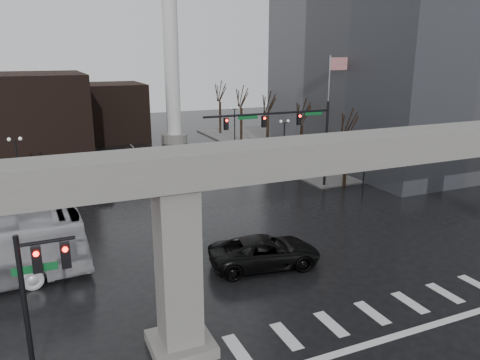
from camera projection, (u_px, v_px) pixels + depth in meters
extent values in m
plane|color=black|center=(319.00, 313.00, 22.83)|extent=(160.00, 160.00, 0.00)
cube|color=slate|center=(335.00, 143.00, 64.68)|extent=(28.00, 36.00, 0.15)
cube|color=gray|center=(327.00, 153.00, 20.70)|extent=(48.00, 2.20, 1.40)
cube|color=gray|center=(178.00, 272.00, 19.13)|extent=(1.60, 1.60, 7.30)
cube|color=gray|center=(181.00, 344.00, 20.04)|extent=(2.60, 2.60, 0.50)
cube|color=black|center=(12.00, 119.00, 53.10)|extent=(16.00, 14.00, 10.00)
cube|color=black|center=(108.00, 112.00, 66.85)|extent=(10.00, 10.00, 8.00)
cylinder|color=silver|center=(170.00, 31.00, 61.76)|extent=(2.00, 2.00, 30.00)
cylinder|color=gray|center=(174.00, 138.00, 65.58)|extent=(3.60, 3.60, 1.20)
cylinder|color=black|center=(326.00, 145.00, 43.33)|extent=(0.24, 0.24, 8.00)
cylinder|color=black|center=(269.00, 114.00, 40.15)|extent=(12.00, 0.18, 0.18)
cube|color=black|center=(299.00, 119.00, 41.49)|extent=(0.35, 0.30, 1.00)
cube|color=black|center=(264.00, 121.00, 40.12)|extent=(0.35, 0.30, 1.00)
cube|color=black|center=(226.00, 124.00, 38.76)|extent=(0.35, 0.30, 1.00)
sphere|color=#FF0C05|center=(300.00, 116.00, 41.25)|extent=(0.20, 0.20, 0.20)
cube|color=#0C5826|center=(314.00, 113.00, 41.95)|extent=(1.80, 0.05, 0.35)
cube|color=#0C5826|center=(248.00, 117.00, 39.42)|extent=(1.80, 0.05, 0.35)
cylinder|color=black|center=(25.00, 310.00, 17.49)|extent=(0.20, 0.20, 6.00)
cylinder|color=black|center=(47.00, 242.00, 17.19)|extent=(2.00, 0.14, 0.14)
cube|color=black|center=(37.00, 260.00, 17.21)|extent=(0.35, 0.30, 1.00)
cube|color=black|center=(66.00, 255.00, 17.59)|extent=(0.35, 0.30, 1.00)
cube|color=#0C5826|center=(35.00, 269.00, 17.26)|extent=(1.60, 0.05, 0.30)
cylinder|color=silver|center=(327.00, 118.00, 46.48)|extent=(0.12, 0.12, 12.00)
cube|color=#B31313|center=(339.00, 64.00, 45.49)|extent=(2.00, 0.03, 1.20)
cylinder|color=black|center=(364.00, 173.00, 39.80)|extent=(0.14, 0.14, 4.80)
cube|color=black|center=(366.00, 145.00, 39.17)|extent=(0.90, 0.06, 0.06)
sphere|color=silver|center=(362.00, 143.00, 38.94)|extent=(0.32, 0.32, 0.32)
sphere|color=silver|center=(370.00, 143.00, 39.29)|extent=(0.32, 0.32, 0.32)
cylinder|color=black|center=(284.00, 144.00, 52.14)|extent=(0.14, 0.14, 4.80)
cube|color=black|center=(285.00, 123.00, 51.52)|extent=(0.90, 0.06, 0.06)
sphere|color=silver|center=(281.00, 121.00, 51.29)|extent=(0.32, 0.32, 0.32)
sphere|color=silver|center=(288.00, 121.00, 51.64)|extent=(0.32, 0.32, 0.32)
cylinder|color=black|center=(235.00, 126.00, 64.49)|extent=(0.14, 0.14, 4.80)
cube|color=black|center=(235.00, 109.00, 63.87)|extent=(0.90, 0.06, 0.06)
sphere|color=silver|center=(232.00, 108.00, 63.64)|extent=(0.32, 0.32, 0.32)
sphere|color=silver|center=(238.00, 107.00, 63.99)|extent=(0.32, 0.32, 0.32)
cylinder|color=black|center=(15.00, 216.00, 29.28)|extent=(0.14, 0.14, 4.80)
cube|color=black|center=(10.00, 180.00, 28.66)|extent=(0.90, 0.06, 0.06)
sphere|color=silver|center=(1.00, 177.00, 28.43)|extent=(0.32, 0.32, 0.32)
sphere|color=silver|center=(18.00, 176.00, 28.78)|extent=(0.32, 0.32, 0.32)
cylinder|color=black|center=(18.00, 167.00, 41.63)|extent=(0.14, 0.14, 4.80)
cube|color=black|center=(15.00, 141.00, 41.01)|extent=(0.90, 0.06, 0.06)
sphere|color=silver|center=(9.00, 139.00, 40.78)|extent=(0.32, 0.32, 0.32)
sphere|color=silver|center=(20.00, 139.00, 41.13)|extent=(0.32, 0.32, 0.32)
cylinder|color=black|center=(20.00, 141.00, 53.98)|extent=(0.14, 0.14, 4.80)
cube|color=black|center=(18.00, 120.00, 53.36)|extent=(0.90, 0.06, 0.06)
sphere|color=silver|center=(13.00, 119.00, 53.13)|extent=(0.32, 0.32, 0.32)
sphere|color=silver|center=(22.00, 118.00, 53.48)|extent=(0.32, 0.32, 0.32)
cylinder|color=black|center=(345.00, 163.00, 43.75)|extent=(0.34, 0.34, 4.55)
cylinder|color=black|center=(348.00, 123.00, 42.75)|extent=(0.12, 1.52, 2.98)
cylinder|color=black|center=(350.00, 125.00, 43.23)|extent=(0.83, 1.14, 2.51)
cylinder|color=black|center=(301.00, 147.00, 50.79)|extent=(0.34, 0.34, 4.66)
cylinder|color=black|center=(302.00, 112.00, 49.77)|extent=(0.12, 1.55, 3.05)
cylinder|color=black|center=(305.00, 114.00, 50.25)|extent=(0.85, 1.16, 2.57)
cylinder|color=black|center=(267.00, 135.00, 57.83)|extent=(0.34, 0.34, 4.76)
cylinder|color=black|center=(268.00, 103.00, 56.79)|extent=(0.12, 1.59, 3.11)
cylinder|color=black|center=(271.00, 105.00, 57.27)|extent=(0.86, 1.18, 2.62)
cylinder|color=black|center=(241.00, 126.00, 64.87)|extent=(0.34, 0.34, 4.87)
cylinder|color=black|center=(241.00, 96.00, 63.81)|extent=(0.12, 1.62, 3.18)
cylinder|color=black|center=(244.00, 98.00, 64.29)|extent=(0.88, 1.20, 2.68)
cylinder|color=black|center=(220.00, 118.00, 71.91)|extent=(0.34, 0.34, 4.97)
cylinder|color=black|center=(220.00, 91.00, 70.83)|extent=(0.12, 1.65, 3.25)
cylinder|color=black|center=(222.00, 92.00, 71.31)|extent=(0.89, 1.23, 2.74)
imported|color=black|center=(265.00, 252.00, 27.62)|extent=(6.97, 3.97, 1.83)
imported|color=black|center=(104.00, 185.00, 41.90)|extent=(2.57, 4.77, 1.54)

